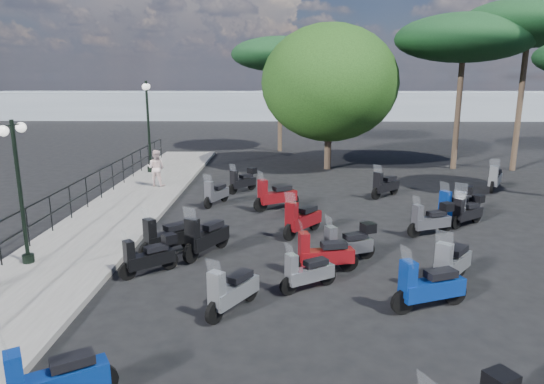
{
  "coord_description": "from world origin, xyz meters",
  "views": [
    {
      "loc": [
        -0.92,
        -11.72,
        4.68
      ],
      "look_at": [
        -1.18,
        2.89,
        1.2
      ],
      "focal_mm": 32.0,
      "sensor_mm": 36.0,
      "label": 1
    }
  ],
  "objects_px": {
    "scooter_9": "(206,237)",
    "broadleaf_tree": "(330,83)",
    "scooter_11": "(243,181)",
    "scooter_15": "(323,255)",
    "lamp_post_2": "(148,121)",
    "pine_0": "(464,38)",
    "scooter_26": "(455,208)",
    "pine_1": "(529,23)",
    "lamp_post_1": "(19,183)",
    "scooter_1": "(232,291)",
    "scooter_14": "(348,244)",
    "scooter_27": "(495,179)",
    "scooter_0": "(54,381)",
    "scooter_5": "(216,194)",
    "scooter_3": "(149,256)",
    "scooter_16": "(431,220)",
    "pine_2": "(280,54)",
    "scooter_22": "(463,206)",
    "scooter_17": "(385,185)",
    "scooter_20": "(451,264)",
    "scooter_2": "(167,238)",
    "pedestrian_far": "(156,168)",
    "scooter_13": "(428,287)",
    "scooter_21": "(467,212)",
    "scooter_4": "(275,196)",
    "scooter_8": "(307,273)",
    "scooter_10": "(302,219)"
  },
  "relations": [
    {
      "from": "scooter_9",
      "to": "broadleaf_tree",
      "type": "xyz_separation_m",
      "value": [
        4.44,
        12.72,
        3.86
      ]
    },
    {
      "from": "scooter_11",
      "to": "scooter_15",
      "type": "relative_size",
      "value": 0.77
    },
    {
      "from": "lamp_post_2",
      "to": "pine_0",
      "type": "distance_m",
      "value": 16.0
    },
    {
      "from": "scooter_26",
      "to": "pine_1",
      "type": "distance_m",
      "value": 13.03
    },
    {
      "from": "lamp_post_1",
      "to": "pine_1",
      "type": "xyz_separation_m",
      "value": [
        18.25,
        13.46,
        5.0
      ]
    },
    {
      "from": "scooter_1",
      "to": "scooter_15",
      "type": "distance_m",
      "value": 2.89
    },
    {
      "from": "scooter_26",
      "to": "broadleaf_tree",
      "type": "xyz_separation_m",
      "value": [
        -3.29,
        9.52,
        3.88
      ]
    },
    {
      "from": "lamp_post_2",
      "to": "scooter_14",
      "type": "height_order",
      "value": "lamp_post_2"
    },
    {
      "from": "scooter_27",
      "to": "scooter_0",
      "type": "bearing_deg",
      "value": 80.06
    },
    {
      "from": "lamp_post_2",
      "to": "scooter_9",
      "type": "relative_size",
      "value": 2.6
    },
    {
      "from": "scooter_5",
      "to": "scooter_9",
      "type": "xyz_separation_m",
      "value": [
        0.42,
        -5.23,
        0.08
      ]
    },
    {
      "from": "scooter_27",
      "to": "scooter_3",
      "type": "bearing_deg",
      "value": 67.99
    },
    {
      "from": "scooter_3",
      "to": "scooter_16",
      "type": "height_order",
      "value": "scooter_16"
    },
    {
      "from": "scooter_27",
      "to": "pine_2",
      "type": "height_order",
      "value": "pine_2"
    },
    {
      "from": "scooter_22",
      "to": "scooter_27",
      "type": "xyz_separation_m",
      "value": [
        3.03,
        4.61,
        -0.04
      ]
    },
    {
      "from": "lamp_post_1",
      "to": "scooter_27",
      "type": "height_order",
      "value": "lamp_post_1"
    },
    {
      "from": "scooter_5",
      "to": "scooter_17",
      "type": "height_order",
      "value": "scooter_17"
    },
    {
      "from": "scooter_16",
      "to": "scooter_26",
      "type": "distance_m",
      "value": 1.81
    },
    {
      "from": "scooter_20",
      "to": "pine_2",
      "type": "bearing_deg",
      "value": -39.65
    },
    {
      "from": "scooter_9",
      "to": "scooter_11",
      "type": "bearing_deg",
      "value": -63.77
    },
    {
      "from": "scooter_1",
      "to": "scooter_14",
      "type": "xyz_separation_m",
      "value": [
        2.73,
        2.82,
        0.03
      ]
    },
    {
      "from": "scooter_20",
      "to": "scooter_26",
      "type": "bearing_deg",
      "value": -70.63
    },
    {
      "from": "scooter_2",
      "to": "scooter_17",
      "type": "bearing_deg",
      "value": -91.25
    },
    {
      "from": "scooter_17",
      "to": "pine_2",
      "type": "relative_size",
      "value": 0.19
    },
    {
      "from": "scooter_5",
      "to": "scooter_9",
      "type": "distance_m",
      "value": 5.25
    },
    {
      "from": "pedestrian_far",
      "to": "scooter_2",
      "type": "distance_m",
      "value": 8.14
    },
    {
      "from": "scooter_16",
      "to": "scooter_13",
      "type": "bearing_deg",
      "value": 139.77
    },
    {
      "from": "scooter_2",
      "to": "scooter_16",
      "type": "xyz_separation_m",
      "value": [
        7.57,
        1.81,
        -0.01
      ]
    },
    {
      "from": "pine_1",
      "to": "scooter_21",
      "type": "bearing_deg",
      "value": -121.53
    },
    {
      "from": "scooter_14",
      "to": "pine_0",
      "type": "xyz_separation_m",
      "value": [
        7.29,
        13.3,
        6.04
      ]
    },
    {
      "from": "scooter_11",
      "to": "broadleaf_tree",
      "type": "distance_m",
      "value": 7.72
    },
    {
      "from": "scooter_21",
      "to": "pine_2",
      "type": "xyz_separation_m",
      "value": [
        -6.07,
        16.12,
        5.57
      ]
    },
    {
      "from": "lamp_post_2",
      "to": "broadleaf_tree",
      "type": "xyz_separation_m",
      "value": [
        8.8,
        1.74,
        1.74
      ]
    },
    {
      "from": "scooter_4",
      "to": "scooter_14",
      "type": "relative_size",
      "value": 1.07
    },
    {
      "from": "lamp_post_2",
      "to": "scooter_4",
      "type": "distance_m",
      "value": 9.08
    },
    {
      "from": "pedestrian_far",
      "to": "pine_2",
      "type": "bearing_deg",
      "value": -102.18
    },
    {
      "from": "lamp_post_1",
      "to": "lamp_post_2",
      "type": "xyz_separation_m",
      "value": [
        -0.04,
        11.93,
        0.45
      ]
    },
    {
      "from": "pedestrian_far",
      "to": "scooter_2",
      "type": "bearing_deg",
      "value": 118.95
    },
    {
      "from": "pine_2",
      "to": "pine_1",
      "type": "bearing_deg",
      "value": -28.25
    },
    {
      "from": "pine_1",
      "to": "scooter_13",
      "type": "bearing_deg",
      "value": -119.86
    },
    {
      "from": "scooter_4",
      "to": "scooter_8",
      "type": "xyz_separation_m",
      "value": [
        0.79,
        -6.78,
        -0.1
      ]
    },
    {
      "from": "scooter_9",
      "to": "scooter_3",
      "type": "bearing_deg",
      "value": 77.26
    },
    {
      "from": "scooter_1",
      "to": "scooter_21",
      "type": "xyz_separation_m",
      "value": [
        6.98,
        6.04,
        0.01
      ]
    },
    {
      "from": "scooter_20",
      "to": "scooter_5",
      "type": "bearing_deg",
      "value": -8.33
    },
    {
      "from": "scooter_27",
      "to": "pine_0",
      "type": "xyz_separation_m",
      "value": [
        0.0,
        5.02,
        6.03
      ]
    },
    {
      "from": "scooter_1",
      "to": "scooter_20",
      "type": "bearing_deg",
      "value": -131.33
    },
    {
      "from": "scooter_3",
      "to": "scooter_14",
      "type": "distance_m",
      "value": 5.0
    },
    {
      "from": "lamp_post_2",
      "to": "scooter_10",
      "type": "relative_size",
      "value": 2.89
    },
    {
      "from": "scooter_1",
      "to": "scooter_4",
      "type": "height_order",
      "value": "scooter_4"
    },
    {
      "from": "scooter_20",
      "to": "scooter_10",
      "type": "bearing_deg",
      "value": -7.44
    }
  ]
}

